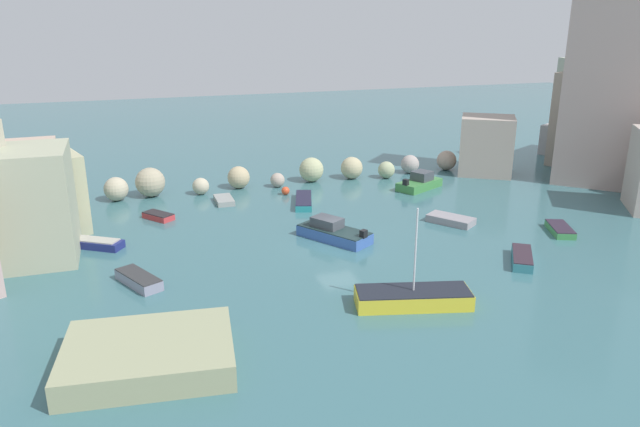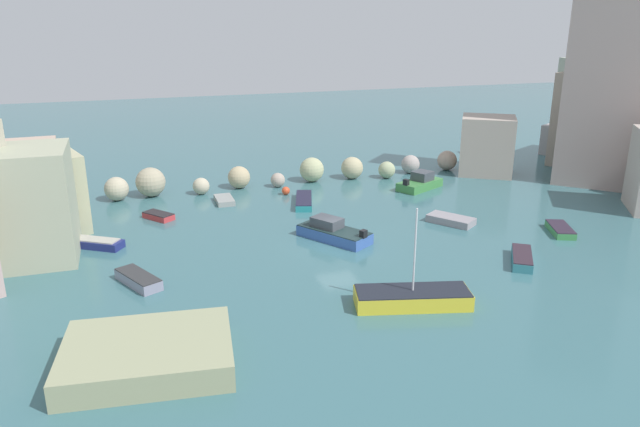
% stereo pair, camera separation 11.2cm
% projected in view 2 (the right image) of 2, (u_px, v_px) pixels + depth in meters
% --- Properties ---
extents(cove_water, '(160.00, 160.00, 0.00)m').
position_uv_depth(cove_water, '(338.00, 245.00, 39.35)').
color(cove_water, '#3A6870').
rests_on(cove_water, ground).
extents(cliff_headland_right, '(22.45, 26.42, 19.36)m').
position_uv_depth(cliff_headland_right, '(630.00, 122.00, 53.05)').
color(cliff_headland_right, '#AAB39D').
rests_on(cliff_headland_right, ground).
extents(rock_breakwater, '(32.43, 2.94, 2.41)m').
position_uv_depth(rock_breakwater, '(280.00, 174.00, 53.09)').
color(rock_breakwater, '#BBAF93').
rests_on(rock_breakwater, ground).
extents(stone_dock, '(7.63, 6.08, 1.19)m').
position_uv_depth(stone_dock, '(148.00, 354.00, 25.59)').
color(stone_dock, '#999E77').
rests_on(stone_dock, ground).
extents(channel_buoy, '(0.69, 0.69, 0.69)m').
position_uv_depth(channel_buoy, '(286.00, 191.00, 50.40)').
color(channel_buoy, '#E04C28').
rests_on(channel_buoy, cove_water).
extents(moored_boat_0, '(1.35, 2.56, 0.41)m').
position_uv_depth(moored_boat_0, '(224.00, 200.00, 48.32)').
color(moored_boat_0, gray).
rests_on(moored_boat_0, cove_water).
extents(moored_boat_1, '(4.68, 3.68, 1.47)m').
position_uv_depth(moored_boat_1, '(420.00, 183.00, 52.15)').
color(moored_boat_1, '#418843').
rests_on(moored_boat_1, cove_water).
extents(moored_boat_2, '(4.35, 5.32, 1.42)m').
position_uv_depth(moored_boat_2, '(333.00, 232.00, 40.29)').
color(moored_boat_2, '#3A5FAD').
rests_on(moored_boat_2, cove_water).
extents(moored_boat_3, '(2.52, 4.64, 0.54)m').
position_uv_depth(moored_boat_3, '(304.00, 201.00, 47.97)').
color(moored_boat_3, teal).
rests_on(moored_boat_3, cove_water).
extents(moored_boat_4, '(2.52, 3.53, 0.62)m').
position_uv_depth(moored_boat_4, '(138.00, 279.00, 33.55)').
color(moored_boat_4, gray).
rests_on(moored_boat_4, cove_water).
extents(moored_boat_5, '(2.89, 3.52, 0.59)m').
position_uv_depth(moored_boat_5, '(522.00, 258.00, 36.53)').
color(moored_boat_5, teal).
rests_on(moored_boat_5, cove_water).
extents(moored_boat_6, '(2.30, 2.55, 0.47)m').
position_uv_depth(moored_boat_6, '(159.00, 216.00, 44.42)').
color(moored_boat_6, '#C1373B').
rests_on(moored_boat_6, cove_water).
extents(moored_boat_7, '(2.35, 3.28, 0.49)m').
position_uv_depth(moored_boat_7, '(560.00, 229.00, 41.56)').
color(moored_boat_7, '#3F8D4A').
rests_on(moored_boat_7, cove_water).
extents(moored_boat_8, '(6.23, 3.41, 5.28)m').
position_uv_depth(moored_boat_8, '(412.00, 298.00, 31.07)').
color(moored_boat_8, yellow).
rests_on(moored_boat_8, cove_water).
extents(moored_boat_9, '(3.13, 3.58, 0.52)m').
position_uv_depth(moored_boat_9, '(451.00, 220.00, 43.48)').
color(moored_boat_9, gray).
rests_on(moored_boat_9, cove_water).
extents(moored_boat_11, '(3.64, 2.95, 0.58)m').
position_uv_depth(moored_boat_11, '(96.00, 243.00, 38.96)').
color(moored_boat_11, navy).
rests_on(moored_boat_11, cove_water).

